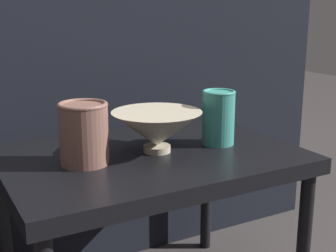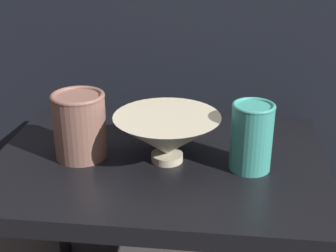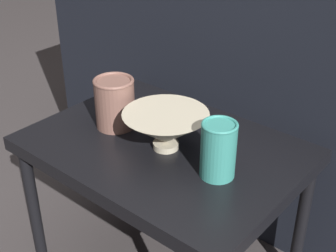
{
  "view_description": "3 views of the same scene",
  "coord_description": "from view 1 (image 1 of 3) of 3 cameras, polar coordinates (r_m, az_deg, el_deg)",
  "views": [
    {
      "loc": [
        -0.51,
        -1.03,
        0.83
      ],
      "look_at": [
        0.05,
        -0.01,
        0.53
      ],
      "focal_mm": 50.0,
      "sensor_mm": 36.0,
      "label": 1
    },
    {
      "loc": [
        0.12,
        -0.92,
        0.95
      ],
      "look_at": [
        0.02,
        0.01,
        0.54
      ],
      "focal_mm": 50.0,
      "sensor_mm": 36.0,
      "label": 2
    },
    {
      "loc": [
        0.71,
        -0.83,
        1.14
      ],
      "look_at": [
        0.03,
        -0.02,
        0.55
      ],
      "focal_mm": 50.0,
      "sensor_mm": 36.0,
      "label": 3
    }
  ],
  "objects": [
    {
      "name": "vase_colorful_right",
      "position": [
        1.25,
        6.15,
        1.14
      ],
      "size": [
        0.09,
        0.09,
        0.15
      ],
      "color": "teal",
      "rests_on": "table"
    },
    {
      "name": "vase_textured_left",
      "position": [
        1.1,
        -10.23,
        -0.78
      ],
      "size": [
        0.12,
        0.12,
        0.15
      ],
      "color": "brown",
      "rests_on": "table"
    },
    {
      "name": "couch_backdrop",
      "position": [
        1.71,
        -10.74,
        1.23
      ],
      "size": [
        1.67,
        0.5,
        0.9
      ],
      "color": "black",
      "rests_on": "ground_plane"
    },
    {
      "name": "table",
      "position": [
        1.22,
        -2.35,
        -5.33
      ],
      "size": [
        0.74,
        0.53,
        0.47
      ],
      "color": "black",
      "rests_on": "ground_plane"
    },
    {
      "name": "bowl",
      "position": [
        1.18,
        -1.37,
        -0.38
      ],
      "size": [
        0.23,
        0.23,
        0.11
      ],
      "color": "#B2A88E",
      "rests_on": "table"
    }
  ]
}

